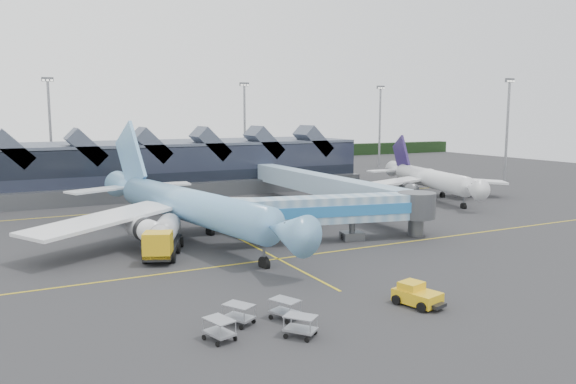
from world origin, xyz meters
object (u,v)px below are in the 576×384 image
jet_bridge (343,210)px  regional_jet (429,178)px  fuel_truck (164,235)px  pushback_tug (417,295)px  main_airliner (185,204)px

jet_bridge → regional_jet: bearing=46.0°
jet_bridge → fuel_truck: jet_bridge is taller
pushback_tug → regional_jet: bearing=32.8°
main_airliner → fuel_truck: 7.88m
regional_jet → jet_bridge: regional_jet is taller
fuel_truck → regional_jet: bearing=42.5°
regional_jet → pushback_tug: regional_jet is taller
regional_jet → jet_bridge: 38.42m
main_airliner → fuel_truck: size_ratio=4.12×
regional_jet → fuel_truck: regional_jet is taller
jet_bridge → fuel_truck: 20.72m
main_airliner → fuel_truck: main_airliner is taller
main_airliner → jet_bridge: bearing=-40.8°
fuel_truck → main_airliner: bearing=79.2°
regional_jet → fuel_truck: 55.37m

